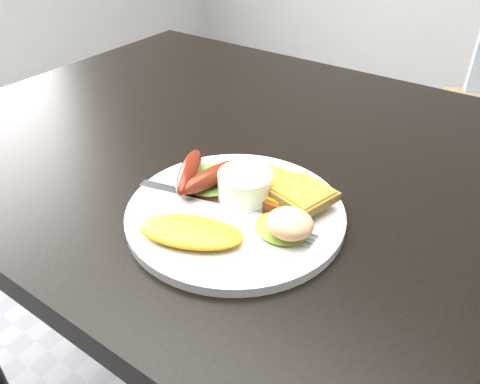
# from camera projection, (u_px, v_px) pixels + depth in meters

# --- Properties ---
(dining_table) EXTENTS (1.20, 0.80, 0.04)m
(dining_table) POSITION_uv_depth(u_px,v_px,m) (285.00, 165.00, 0.73)
(dining_table) COLOR black
(dining_table) RESTS_ON ground
(plate) EXTENTS (0.27, 0.27, 0.01)m
(plate) POSITION_uv_depth(u_px,v_px,m) (235.00, 213.00, 0.58)
(plate) COLOR white
(plate) RESTS_ON dining_table
(lettuce_left) EXTENTS (0.11, 0.10, 0.01)m
(lettuce_left) POSITION_uv_depth(u_px,v_px,m) (208.00, 179.00, 0.63)
(lettuce_left) COLOR olive
(lettuce_left) RESTS_ON plate
(lettuce_right) EXTENTS (0.08, 0.08, 0.01)m
(lettuce_right) POSITION_uv_depth(u_px,v_px,m) (282.00, 228.00, 0.54)
(lettuce_right) COLOR #62961F
(lettuce_right) RESTS_ON plate
(omelette) EXTENTS (0.14, 0.10, 0.02)m
(omelette) POSITION_uv_depth(u_px,v_px,m) (190.00, 231.00, 0.53)
(omelette) COLOR orange
(omelette) RESTS_ON plate
(sausage_a) EXTENTS (0.08, 0.11, 0.03)m
(sausage_a) POSITION_uv_depth(u_px,v_px,m) (189.00, 171.00, 0.61)
(sausage_a) COLOR #5B0805
(sausage_a) RESTS_ON lettuce_left
(sausage_b) EXTENTS (0.04, 0.10, 0.02)m
(sausage_b) POSITION_uv_depth(u_px,v_px,m) (212.00, 176.00, 0.60)
(sausage_b) COLOR brown
(sausage_b) RESTS_ON lettuce_left
(ramekin) EXTENTS (0.08, 0.08, 0.04)m
(ramekin) POSITION_uv_depth(u_px,v_px,m) (245.00, 187.00, 0.59)
(ramekin) COLOR white
(ramekin) RESTS_ON plate
(toast_a) EXTENTS (0.09, 0.09, 0.01)m
(toast_a) POSITION_uv_depth(u_px,v_px,m) (280.00, 191.00, 0.60)
(toast_a) COLOR brown
(toast_a) RESTS_ON plate
(toast_b) EXTENTS (0.08, 0.08, 0.01)m
(toast_b) POSITION_uv_depth(u_px,v_px,m) (303.00, 195.00, 0.57)
(toast_b) COLOR olive
(toast_b) RESTS_ON toast_a
(potato_salad) EXTENTS (0.06, 0.06, 0.03)m
(potato_salad) POSITION_uv_depth(u_px,v_px,m) (290.00, 223.00, 0.52)
(potato_salad) COLOR beige
(potato_salad) RESTS_ON lettuce_right
(fork) EXTENTS (0.18, 0.06, 0.00)m
(fork) POSITION_uv_depth(u_px,v_px,m) (204.00, 198.00, 0.60)
(fork) COLOR #ADAFB7
(fork) RESTS_ON plate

